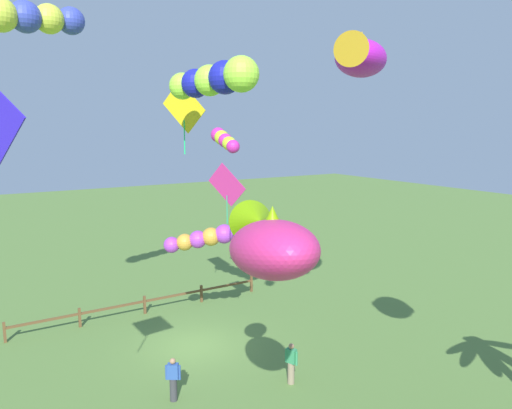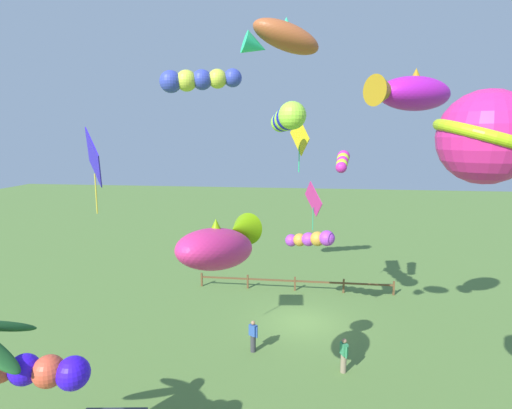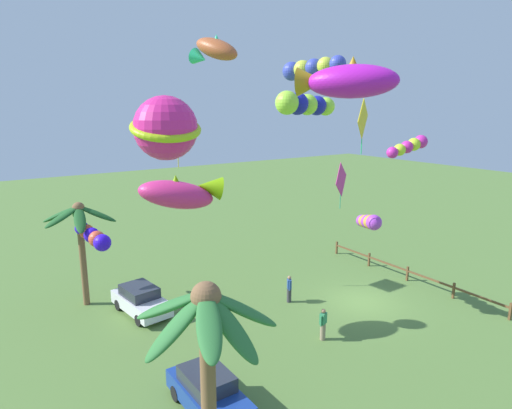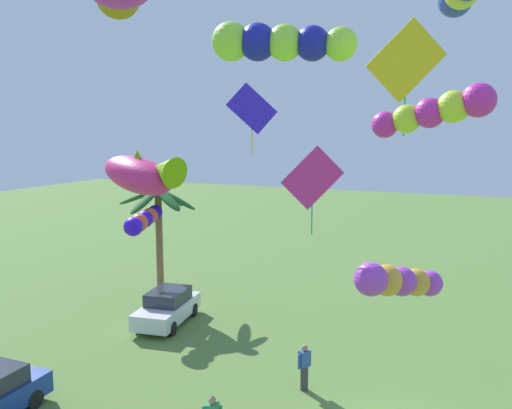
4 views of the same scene
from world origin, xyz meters
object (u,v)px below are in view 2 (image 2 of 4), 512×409
kite_diamond_11 (299,136)px  kite_tube_6 (198,80)px  kite_fish_0 (220,245)px  kite_ball_7 (486,137)px  kite_fish_8 (411,93)px  spectator_0 (253,336)px  kite_diamond_9 (313,200)px  spectator_1 (344,355)px  kite_tube_3 (343,161)px  kite_tube_10 (311,239)px  kite_tube_1 (31,370)px  kite_diamond_5 (94,160)px  kite_fish_4 (282,38)px  kite_tube_2 (287,119)px

kite_diamond_11 → kite_tube_6: bearing=-11.3°
kite_fish_0 → kite_ball_7: kite_ball_7 is taller
kite_fish_8 → kite_diamond_11: size_ratio=1.32×
spectator_0 → kite_diamond_9: kite_diamond_9 is taller
kite_diamond_11 → spectator_1: bearing=116.8°
kite_tube_3 → kite_tube_10: 4.51m
kite_tube_1 → kite_tube_3: size_ratio=1.29×
kite_tube_3 → kite_fish_8: (-1.86, 6.42, 2.88)m
kite_tube_3 → kite_diamond_11: (2.29, 0.92, 1.30)m
spectator_1 → kite_fish_8: (-1.94, 1.09, 11.10)m
kite_fish_0 → kite_tube_1: bearing=35.5°
kite_diamond_5 → kite_fish_4: bearing=169.8°
kite_fish_8 → kite_diamond_5: bearing=9.3°
kite_tube_10 → spectator_1: bearing=108.7°
kite_tube_1 → kite_tube_3: bearing=-122.9°
kite_ball_7 → kite_fish_8: size_ratio=0.65×
kite_tube_3 → kite_diamond_5: 12.67m
spectator_0 → kite_diamond_9: (-2.74, -1.01, 6.57)m
spectator_0 → kite_tube_1: size_ratio=0.50×
kite_fish_0 → kite_tube_10: size_ratio=1.61×
kite_fish_0 → kite_fish_4: bearing=-152.5°
spectator_1 → kite_tube_2: 10.64m
kite_diamond_5 → kite_fish_8: bearing=-170.7°
kite_fish_8 → kite_ball_7: bearing=89.1°
kite_tube_3 → kite_tube_10: bearing=27.5°
kite_fish_4 → kite_diamond_9: kite_fish_4 is taller
kite_fish_0 → kite_diamond_9: bearing=-111.4°
kite_diamond_9 → kite_tube_1: bearing=55.4°
kite_fish_8 → kite_tube_10: size_ratio=1.45×
kite_tube_2 → kite_ball_7: bearing=116.4°
spectator_0 → kite_tube_10: 5.87m
kite_fish_8 → kite_tube_1: bearing=33.9°
kite_tube_3 → kite_diamond_9: size_ratio=1.06×
spectator_0 → kite_tube_6: size_ratio=0.37×
kite_fish_4 → kite_ball_7: (-4.41, 4.08, -2.92)m
spectator_1 → kite_tube_3: (-0.07, -5.33, 8.21)m
kite_tube_6 → kite_diamond_9: bearing=152.7°
kite_tube_3 → kite_ball_7: bearing=97.3°
spectator_1 → kite_tube_3: kite_tube_3 is taller
kite_tube_2 → kite_tube_3: kite_tube_2 is taller
kite_diamond_11 → kite_tube_10: bearing=-172.1°
kite_diamond_5 → kite_tube_1: bearing=98.5°
spectator_1 → kite_fish_4: bearing=58.5°
kite_ball_7 → kite_tube_2: bearing=-63.6°
kite_fish_8 → kite_tube_10: (3.46, -5.59, -7.02)m
spectator_1 → kite_diamond_5: bearing=17.4°
kite_tube_6 → kite_fish_0: bearing=108.0°
kite_tube_6 → kite_tube_10: kite_tube_6 is taller
kite_tube_3 → kite_fish_4: bearing=74.5°
kite_tube_10 → kite_diamond_11: (0.70, 0.10, 5.44)m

